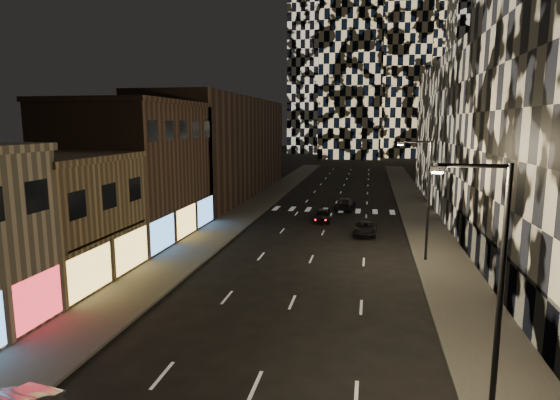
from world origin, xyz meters
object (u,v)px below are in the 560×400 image
at_px(streetlight_near, 494,278).
at_px(car_dark_rightlane, 365,229).
at_px(streetlight_far, 425,192).
at_px(car_dark_oncoming, 345,204).
at_px(car_dark_midlane, 322,215).

xyz_separation_m(streetlight_near, car_dark_rightlane, (-4.35, 27.83, -4.75)).
bearing_deg(streetlight_far, car_dark_rightlane, 119.08).
bearing_deg(car_dark_rightlane, streetlight_far, -58.51).
relative_size(streetlight_far, car_dark_oncoming, 1.81).
bearing_deg(car_dark_oncoming, streetlight_far, 113.88).
distance_m(streetlight_near, car_dark_midlane, 34.48).
bearing_deg(streetlight_near, car_dark_rightlane, 98.89).
relative_size(streetlight_near, car_dark_rightlane, 2.06).
xyz_separation_m(streetlight_near, car_dark_midlane, (-8.92, 32.98, -4.66)).
xyz_separation_m(streetlight_near, streetlight_far, (0.00, 20.00, 0.00)).
xyz_separation_m(car_dark_oncoming, car_dark_rightlane, (2.59, -12.96, -0.12)).
relative_size(streetlight_far, car_dark_rightlane, 2.06).
height_order(streetlight_near, car_dark_midlane, streetlight_near).
bearing_deg(streetlight_far, car_dark_oncoming, 108.48).
bearing_deg(streetlight_far, car_dark_midlane, 124.50).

